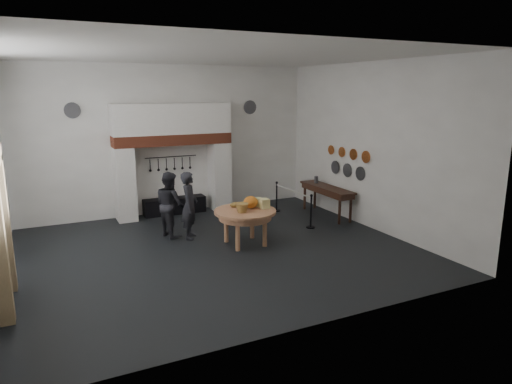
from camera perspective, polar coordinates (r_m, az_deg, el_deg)
name	(u,v)px	position (r m, az deg, el deg)	size (l,w,h in m)	color
floor	(218,250)	(11.02, -4.72, -7.29)	(9.00, 8.00, 0.02)	black
ceiling	(215,55)	(10.39, -5.19, 16.73)	(9.00, 8.00, 0.02)	silver
wall_back	(170,140)	(14.26, -10.76, 6.38)	(9.00, 0.02, 4.50)	white
wall_front	(312,191)	(6.94, 6.98, 0.07)	(9.00, 0.02, 4.50)	white
wall_right	(372,147)	(12.77, 14.34, 5.51)	(0.02, 8.00, 4.50)	white
chimney_pier_left	(125,184)	(13.78, -16.09, 0.95)	(0.55, 0.70, 2.15)	silver
chimney_pier_right	(219,176)	(14.55, -4.59, 2.01)	(0.55, 0.70, 2.15)	silver
hearth_brick_band	(173,139)	(13.91, -10.38, 6.50)	(3.50, 0.72, 0.32)	#9E442B
chimney_hood	(172,119)	(13.86, -10.48, 9.00)	(3.50, 0.70, 0.90)	silver
iron_range	(175,206)	(14.34, -10.13, -1.69)	(1.90, 0.45, 0.50)	black
utensil_rail	(171,157)	(14.24, -10.59, 4.35)	(0.02, 0.02, 1.60)	black
door_jamb_far	(3,225)	(9.73, -29.03, -3.58)	(0.22, 0.30, 2.60)	tan
wall_plaque	(0,197)	(10.73, -29.31, -0.56)	(0.05, 0.34, 0.44)	gold
work_table	(245,211)	(11.18, -1.37, -2.45)	(1.52, 1.52, 0.07)	tan
pumpkin	(251,202)	(11.30, -0.66, -1.28)	(0.36, 0.36, 0.31)	#CA671C
cheese_block_big	(264,204)	(11.31, 1.04, -1.46)	(0.22, 0.22, 0.24)	#E4D988
cheese_block_small	(258,202)	(11.57, 0.28, -1.24)	(0.18, 0.18, 0.20)	#E1E087
wicker_basket	(242,208)	(10.95, -1.76, -1.99)	(0.32, 0.32, 0.22)	olive
bread_loaf	(236,205)	(11.43, -2.56, -1.61)	(0.31, 0.18, 0.13)	olive
visitor_near	(190,205)	(11.77, -8.31, -1.66)	(0.63, 0.42, 1.74)	black
visitor_far	(170,204)	(12.04, -10.70, -1.50)	(0.83, 0.65, 1.71)	black
side_table	(327,188)	(13.92, 8.86, 0.55)	(0.55, 2.20, 0.06)	#3B2015
pewter_jug	(316,180)	(14.38, 7.53, 1.55)	(0.12, 0.12, 0.22)	#54545A
copper_pan_a	(366,157)	(12.94, 13.57, 4.29)	(0.34, 0.34, 0.03)	#C6662D
copper_pan_b	(353,154)	(13.37, 12.08, 4.62)	(0.32, 0.32, 0.03)	#C6662D
copper_pan_c	(342,152)	(13.80, 10.68, 4.93)	(0.30, 0.30, 0.03)	#C6662D
copper_pan_d	(331,150)	(14.24, 9.36, 5.21)	(0.28, 0.28, 0.03)	#C6662D
pewter_plate_left	(360,174)	(13.17, 12.91, 2.26)	(0.40, 0.40, 0.03)	#4C4C51
pewter_plate_mid	(347,170)	(13.64, 11.34, 2.68)	(0.40, 0.40, 0.03)	#4C4C51
pewter_plate_right	(335,167)	(14.11, 9.87, 3.07)	(0.40, 0.40, 0.03)	#4C4C51
pewter_plate_back_left	(72,110)	(13.69, -21.98, 9.44)	(0.44, 0.44, 0.03)	#4C4C51
pewter_plate_back_right	(250,107)	(15.08, -0.76, 10.55)	(0.44, 0.44, 0.03)	#4C4C51
barrier_post_near	(311,212)	(12.70, 6.89, -2.51)	(0.05, 0.05, 0.90)	black
barrier_post_far	(277,197)	(14.37, 2.59, -0.65)	(0.05, 0.05, 0.90)	black
barrier_rope	(293,191)	(13.43, 4.64, 0.13)	(0.04, 0.04, 2.00)	silver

